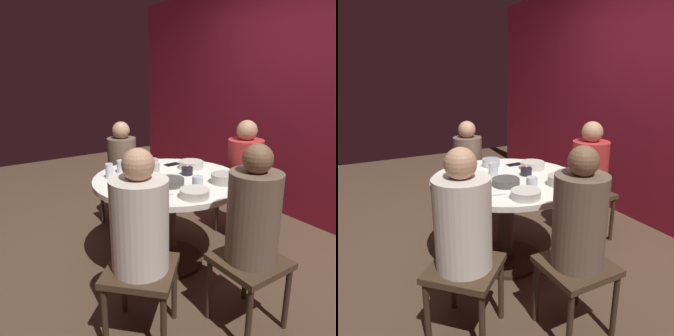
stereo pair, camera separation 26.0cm
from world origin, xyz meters
The scene contains 22 objects.
ground_plane centered at (0.00, 0.00, 0.00)m, with size 8.00×8.00×0.00m, color #4C3828.
back_wall centered at (0.00, 1.68, 1.30)m, with size 6.00×0.10×2.60m, color maroon.
dining_table centered at (0.00, 0.00, 0.57)m, with size 1.20×1.20×0.75m.
seated_diner_left centered at (-0.82, 0.00, 0.68)m, with size 0.40×0.40×1.10m.
seated_diner_back centered at (0.00, 0.88, 0.71)m, with size 0.40×0.40×1.14m.
seated_diner_right centered at (0.89, 0.00, 0.73)m, with size 0.40×0.40×1.19m.
seated_diner_front_right centered at (0.60, -0.60, 0.73)m, with size 0.57×0.57×1.18m.
candle_holder centered at (0.02, 0.18, 0.78)m, with size 0.10×0.10×0.08m.
wine_glass centered at (0.26, -0.44, 0.88)m, with size 0.08×0.08×0.18m.
dinner_plate centered at (-0.10, -0.28, 0.76)m, with size 0.22×0.22×0.01m, color beige.
cell_phone centered at (-0.29, 0.24, 0.75)m, with size 0.07×0.14×0.01m, color black.
bowl_serving_large centered at (-0.35, 0.04, 0.78)m, with size 0.16×0.16×0.07m, color #B7B7BC.
bowl_salad_center centered at (0.16, -0.09, 0.78)m, with size 0.21×0.21×0.05m, color #4C4742.
bowl_small_white centered at (0.35, 0.28, 0.79)m, with size 0.20×0.20×0.07m, color #B2ADA3.
bowl_sauce_side centered at (0.46, -0.10, 0.78)m, with size 0.20×0.20×0.06m, color beige.
bowl_rice_portion centered at (-0.10, 0.32, 0.78)m, with size 0.21×0.21×0.07m, color beige.
cup_near_candle centered at (-0.25, -0.39, 0.81)m, with size 0.06×0.06×0.12m, color silver.
cup_by_left_diner centered at (-0.33, -0.25, 0.80)m, with size 0.08×0.08×0.11m, color silver.
cup_by_right_diner centered at (0.15, -0.34, 0.80)m, with size 0.08×0.08×0.10m, color silver.
cup_center_front centered at (-0.07, -0.08, 0.81)m, with size 0.08×0.08×0.12m, color silver.
cup_far_edge centered at (0.34, 0.03, 0.80)m, with size 0.08×0.08×0.10m, color silver.
fork_near_plate centered at (0.32, -0.27, 0.75)m, with size 0.02×0.18×0.01m, color #B7B7BC.
Camera 1 is at (2.07, -1.40, 1.56)m, focal length 34.90 mm.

